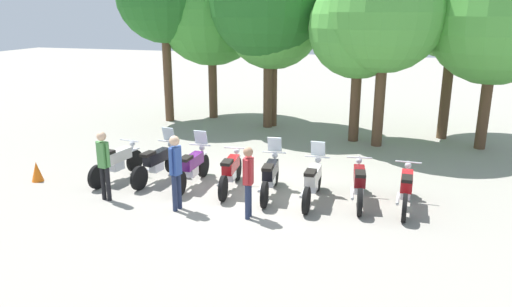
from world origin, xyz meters
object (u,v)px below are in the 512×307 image
object	(u,v)px
motorcycle_5	(313,181)
tree_7	(497,16)
person_1	(104,160)
person_0	(248,177)
person_2	(176,167)
tree_3	(273,19)
tree_2	(268,1)
traffic_cone	(37,171)
motorcycle_0	(117,162)
tree_1	(211,10)
motorcycle_4	(270,176)
motorcycle_6	(359,183)
motorcycle_3	(231,171)
motorcycle_1	(157,162)
tree_5	(386,13)
motorcycle_7	(406,188)
motorcycle_2	(192,167)
tree_4	(359,28)

from	to	relation	value
motorcycle_5	tree_7	distance (m)	8.67
person_1	person_0	bearing A→B (deg)	101.05
motorcycle_5	person_2	distance (m)	3.32
tree_3	tree_7	world-z (taller)	tree_7
tree_2	traffic_cone	world-z (taller)	tree_2
motorcycle_0	tree_3	world-z (taller)	tree_3
tree_1	tree_3	distance (m)	2.97
motorcycle_4	motorcycle_6	bearing A→B (deg)	-91.32
motorcycle_3	tree_7	distance (m)	9.89
motorcycle_1	motorcycle_4	world-z (taller)	same
motorcycle_0	traffic_cone	xyz separation A→B (m)	(-2.03, -0.78, -0.23)
motorcycle_5	tree_5	xyz separation A→B (m)	(1.18, 5.69, 3.91)
motorcycle_6	person_0	size ratio (longest dim) A/B	1.32
motorcycle_7	motorcycle_5	bearing A→B (deg)	96.08
motorcycle_4	motorcycle_6	size ratio (longest dim) A/B	1.00
motorcycle_0	motorcycle_2	bearing A→B (deg)	-78.27
tree_1	tree_5	world-z (taller)	tree_1
motorcycle_2	tree_4	bearing A→B (deg)	-31.37
tree_2	tree_5	xyz separation A→B (m)	(4.35, -1.62, -0.40)
tree_4	tree_5	bearing A→B (deg)	-28.19
motorcycle_7	person_1	xyz separation A→B (m)	(-7.05, -1.59, 0.52)
tree_4	traffic_cone	xyz separation A→B (m)	(-7.81, -6.89, -3.64)
motorcycle_5	tree_4	world-z (taller)	tree_4
motorcycle_3	motorcycle_1	bearing A→B (deg)	81.35
tree_2	tree_7	size ratio (longest dim) A/B	1.09
motorcycle_2	tree_5	size ratio (longest dim) A/B	0.34
motorcycle_3	person_1	bearing A→B (deg)	114.35
motorcycle_3	tree_1	xyz separation A→B (m)	(-3.72, 8.19, 4.01)
tree_5	tree_7	size ratio (longest dim) A/B	0.98
person_1	tree_3	world-z (taller)	tree_3
motorcycle_6	person_1	world-z (taller)	person_1
person_0	person_1	distance (m)	3.67
person_2	tree_4	world-z (taller)	tree_4
motorcycle_7	tree_3	distance (m)	9.78
motorcycle_6	tree_3	bearing A→B (deg)	22.02
motorcycle_2	tree_7	xyz separation A→B (m)	(7.82, 6.14, 3.80)
motorcycle_5	traffic_cone	size ratio (longest dim) A/B	3.98
motorcycle_5	tree_2	world-z (taller)	tree_2
person_1	tree_5	size ratio (longest dim) A/B	0.27
motorcycle_3	motorcycle_4	bearing A→B (deg)	-100.84
motorcycle_7	motorcycle_0	bearing A→B (deg)	92.30
motorcycle_3	motorcycle_5	world-z (taller)	motorcycle_5
tree_2	tree_4	bearing A→B (deg)	-18.47
motorcycle_4	person_1	distance (m)	4.09
person_2	motorcycle_5	bearing A→B (deg)	40.17
tree_2	motorcycle_5	bearing A→B (deg)	-66.59
motorcycle_2	person_1	xyz separation A→B (m)	(-1.60, -1.59, 0.51)
tree_7	motorcycle_1	bearing A→B (deg)	-145.76
motorcycle_1	motorcycle_5	distance (m)	4.36
tree_3	tree_2	bearing A→B (deg)	-112.12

